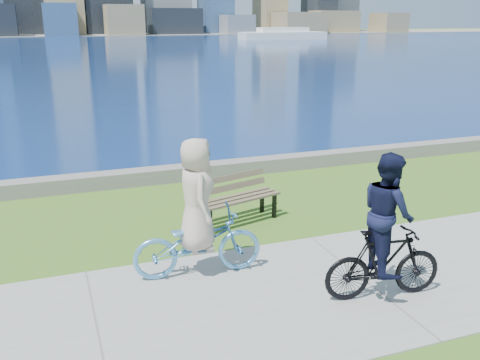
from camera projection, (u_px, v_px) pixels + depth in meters
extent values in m
plane|color=#375E18|center=(364.00, 281.00, 8.23)|extent=(320.00, 320.00, 0.00)
cube|color=gray|center=(364.00, 280.00, 8.23)|extent=(80.00, 3.50, 0.02)
cube|color=slate|center=(231.00, 168.00, 13.74)|extent=(90.00, 0.50, 0.35)
cube|color=navy|center=(72.00, 47.00, 72.86)|extent=(320.00, 131.00, 0.01)
cube|color=gray|center=(57.00, 34.00, 124.91)|extent=(320.00, 30.00, 0.12)
cube|color=navy|center=(60.00, 20.00, 114.80)|extent=(6.83, 9.93, 6.77)
cube|color=#857452|center=(124.00, 20.00, 118.91)|extent=(8.07, 7.44, 6.61)
cube|color=black|center=(175.00, 21.00, 125.49)|extent=(11.95, 6.58, 5.92)
cube|color=slate|center=(237.00, 24.00, 128.24)|extent=(7.00, 6.65, 4.47)
cube|color=#857452|center=(299.00, 23.00, 133.49)|extent=(10.88, 9.92, 5.13)
cube|color=#857452|center=(334.00, 22.00, 139.27)|extent=(11.56, 7.41, 5.52)
cube|color=#857452|center=(389.00, 23.00, 142.68)|extent=(6.96, 8.46, 5.05)
cube|color=white|center=(283.00, 36.00, 96.76)|extent=(15.77, 4.51, 1.35)
cube|color=white|center=(283.00, 30.00, 96.45)|extent=(9.01, 3.38, 0.79)
cube|color=black|center=(210.00, 223.00, 9.87)|extent=(0.08, 0.08, 0.50)
cube|color=black|center=(274.00, 206.00, 10.75)|extent=(0.08, 0.08, 0.50)
cube|color=black|center=(199.00, 217.00, 10.18)|extent=(0.08, 0.08, 0.50)
cube|color=black|center=(262.00, 201.00, 11.06)|extent=(0.08, 0.08, 0.50)
cube|color=brown|center=(244.00, 201.00, 10.23)|extent=(1.73, 0.60, 0.04)
cube|color=brown|center=(238.00, 198.00, 10.37)|extent=(1.73, 0.60, 0.04)
cube|color=brown|center=(233.00, 196.00, 10.50)|extent=(1.73, 0.60, 0.04)
cube|color=brown|center=(229.00, 188.00, 10.56)|extent=(1.72, 0.56, 0.13)
cube|color=brown|center=(228.00, 178.00, 10.53)|extent=(1.72, 0.56, 0.13)
imported|color=#589FD8|center=(198.00, 243.00, 8.26)|extent=(0.86, 2.06, 1.05)
imported|color=beige|center=(196.00, 195.00, 8.04)|extent=(0.63, 0.91, 1.75)
imported|color=black|center=(383.00, 263.00, 7.58)|extent=(0.76, 1.79, 1.05)
imported|color=black|center=(388.00, 213.00, 7.36)|extent=(0.76, 0.91, 1.71)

